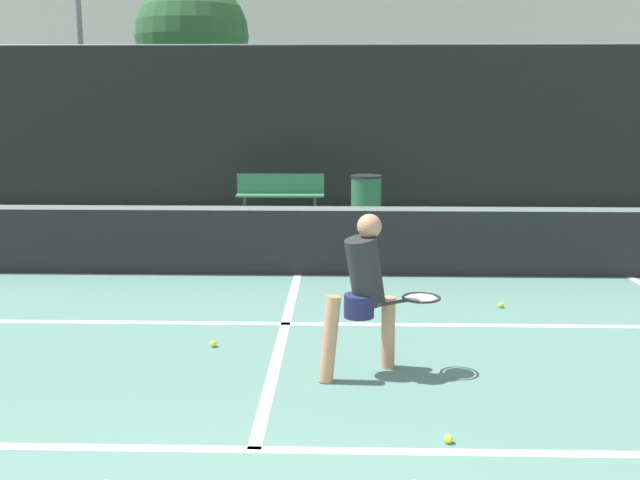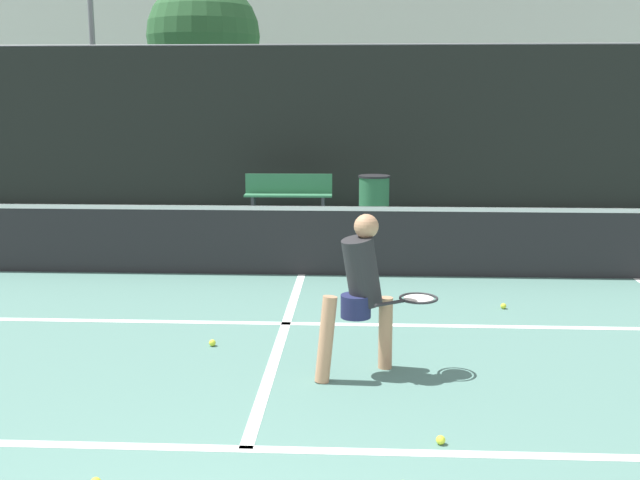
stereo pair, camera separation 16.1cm
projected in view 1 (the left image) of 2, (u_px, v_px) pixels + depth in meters
name	position (u px, v px, depth m)	size (l,w,h in m)	color
court_baseline_near	(254.00, 449.00, 5.14)	(11.00, 0.10, 0.01)	white
court_service_line	(286.00, 324.00, 8.01)	(8.25, 0.10, 0.01)	white
court_center_mark	(283.00, 333.00, 7.69)	(0.10, 5.20, 0.01)	white
net	(298.00, 238.00, 10.15)	(11.09, 0.09, 1.07)	slate
fence_back	(314.00, 128.00, 16.08)	(24.00, 0.06, 3.51)	black
player_practicing	(365.00, 288.00, 6.44)	(1.15, 0.61, 1.42)	tan
tennis_ball_scattered_0	(213.00, 344.00, 7.27)	(0.07, 0.07, 0.07)	#D1E033
tennis_ball_scattered_1	(501.00, 305.00, 8.63)	(0.07, 0.07, 0.07)	#D1E033
tennis_ball_scattered_5	(448.00, 439.00, 5.24)	(0.07, 0.07, 0.07)	#D1E033
tennis_ball_scattered_8	(374.00, 295.00, 9.08)	(0.07, 0.07, 0.07)	#D1E033
courtside_bench	(280.00, 193.00, 15.23)	(1.79, 0.42, 0.86)	#33724C
trash_bin	(366.00, 197.00, 14.85)	(0.63, 0.63, 0.88)	#28603D
parked_car	(462.00, 165.00, 19.80)	(1.83, 4.17, 1.49)	silver
tree_west	(310.00, 78.00, 22.97)	(2.94, 2.94, 3.47)	brown
tree_mid	(192.00, 37.00, 21.78)	(3.30, 3.30, 5.80)	brown
building_far	(329.00, 76.00, 32.44)	(36.00, 2.40, 6.69)	beige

